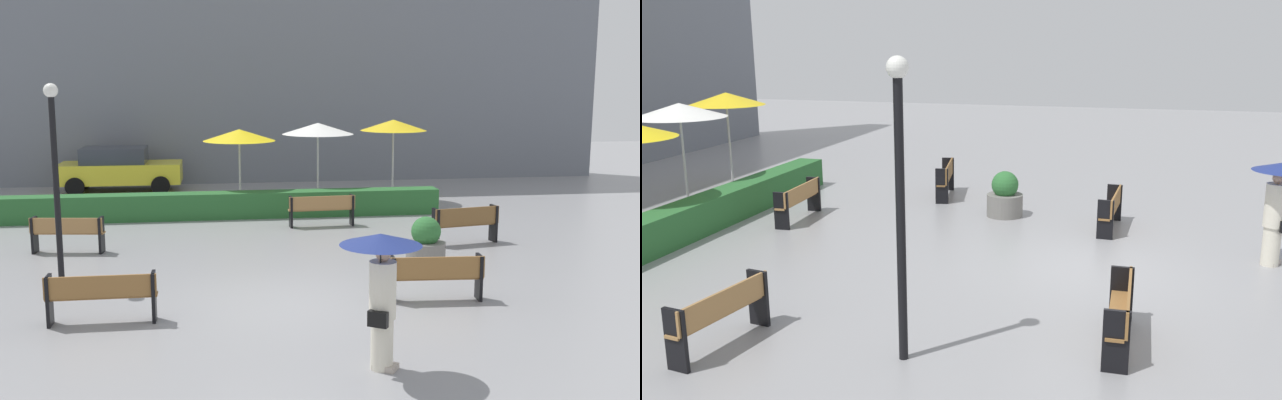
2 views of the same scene
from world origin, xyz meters
The scene contains 15 objects.
ground_plane centered at (0.00, 0.00, 0.00)m, with size 60.00×60.00×0.00m, color gray.
bench_near_left centered at (-3.11, -0.68, 0.51)m, with size 1.81×0.35×0.85m.
bench_far_left centered at (-4.59, 4.57, 0.51)m, with size 1.70×0.57×0.84m.
bench_far_right centered at (4.84, 4.16, 0.55)m, with size 1.74×0.62×0.92m.
bench_near_right centered at (2.75, -0.26, 0.50)m, with size 1.74×0.45×0.85m.
bench_back_row centered at (1.69, 6.79, 0.51)m, with size 1.83×0.42×0.85m.
pedestrian_with_umbrella centered at (1.02, -3.29, 1.36)m, with size 1.14×1.14×1.97m.
planter_pot centered at (3.28, 2.26, 0.47)m, with size 0.85×0.85×1.08m.
lamp_post centered at (-4.28, 2.07, 2.41)m, with size 0.28×0.28×3.93m.
patio_umbrella_yellow centered at (-0.41, 9.63, 2.28)m, with size 2.18×2.18×2.47m.
patio_umbrella_white centered at (2.05, 10.10, 2.42)m, with size 2.23×2.23×2.60m.
patio_umbrella_yellow_far centered at (4.56, 10.48, 2.48)m, with size 2.13×2.13×2.66m.
hedge_strip centered at (-0.97, 8.40, 0.37)m, with size 12.68×0.70×0.74m, color #28602D.
building_facade centered at (0.00, 16.00, 5.82)m, with size 28.00×1.20×11.63m, color slate.
parked_car centered at (-4.46, 13.90, 0.82)m, with size 4.23×2.03×1.57m.
Camera 1 is at (-1.26, -13.07, 4.11)m, focal length 42.18 mm.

